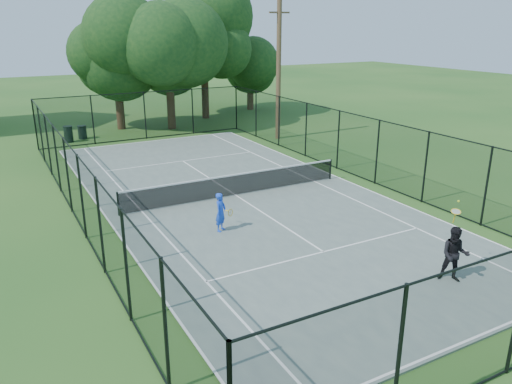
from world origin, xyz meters
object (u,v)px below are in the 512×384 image
utility_pole (279,71)px  player_blue (221,212)px  player_black (455,254)px  trash_bin_left (68,134)px  trash_bin_right (82,132)px  tennis_net (236,184)px

utility_pole → player_blue: 15.95m
player_blue → player_black: size_ratio=0.65×
trash_bin_left → player_black: 24.92m
player_blue → trash_bin_right: bearing=94.7°
trash_bin_right → player_blue: player_blue is taller
tennis_net → player_black: size_ratio=4.66×
tennis_net → player_black: bearing=-77.7°
tennis_net → trash_bin_left: trash_bin_left is taller
tennis_net → utility_pole: (7.49, 9.00, 3.71)m
tennis_net → player_blue: (-2.16, -3.20, 0.18)m
trash_bin_left → player_blue: (2.41, -17.52, 0.24)m
trash_bin_left → trash_bin_right: trash_bin_left is taller
player_black → trash_bin_left: bearing=105.6°
trash_bin_left → player_black: bearing=-74.4°
tennis_net → trash_bin_right: (-3.63, 14.91, -0.14)m
trash_bin_left → utility_pole: 13.71m
trash_bin_left → player_black: (6.69, -24.00, 0.36)m
utility_pole → trash_bin_left: bearing=156.2°
trash_bin_left → player_blue: player_blue is taller
trash_bin_left → tennis_net: bearing=-72.3°
trash_bin_right → player_black: player_black is taller
player_black → trash_bin_right: bearing=103.2°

